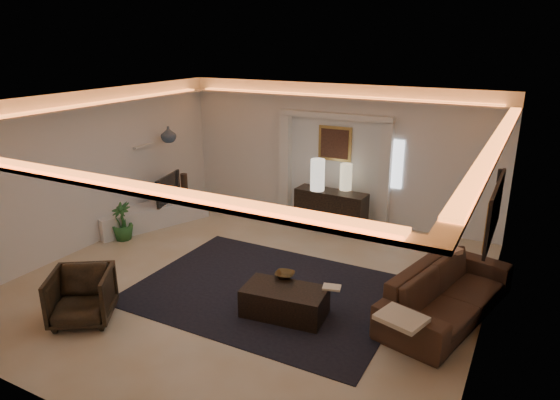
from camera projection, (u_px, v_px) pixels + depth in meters
The scene contains 33 objects.
floor at pixel (252, 280), 8.17m from camera, with size 7.00×7.00×0.00m, color beige.
ceiling at pixel (249, 102), 7.27m from camera, with size 7.00×7.00×0.00m, color white.
wall_back at pixel (335, 153), 10.66m from camera, with size 7.00×7.00×0.00m, color white.
wall_front at pixel (62, 295), 4.78m from camera, with size 7.00×7.00×0.00m, color white.
wall_left at pixel (90, 170), 9.28m from camera, with size 7.00×7.00×0.00m, color white.
wall_right at pixel (492, 237), 6.16m from camera, with size 7.00×7.00×0.00m, color white.
cove_soffit at pixel (249, 121), 7.36m from camera, with size 7.00×7.00×0.04m, color silver.
daylight_slit at pixel (397, 164), 10.07m from camera, with size 0.25×0.03×1.00m, color white.
area_rug at pixel (267, 291), 7.83m from camera, with size 4.00×3.00×0.01m, color black.
pilaster_left at pixel (285, 163), 11.20m from camera, with size 0.22×0.20×2.20m, color silver.
pilaster_right at pixel (385, 176), 10.17m from camera, with size 0.22×0.20×2.20m, color silver.
alcove_header at pixel (335, 116), 10.33m from camera, with size 2.52×0.20×0.12m, color silver.
painting_frame at pixel (335, 144), 10.57m from camera, with size 0.74×0.04×0.74m, color tan.
painting_canvas at pixel (334, 144), 10.55m from camera, with size 0.62×0.02×0.62m, color #4C2D1E.
art_panel_frame at pixel (495, 210), 6.35m from camera, with size 0.04×1.64×0.74m, color black.
art_panel_gold at pixel (493, 210), 6.36m from camera, with size 0.02×1.50×0.62m, color tan.
wall_sconce at pixel (501, 176), 7.99m from camera, with size 0.12×0.12×0.22m, color black.
wall_niche at pixel (144, 146), 10.37m from camera, with size 0.10×0.55×0.04m, color silver.
console at pixel (331, 208), 10.39m from camera, with size 1.51×0.47×0.75m, color black.
lamp_left at pixel (317, 176), 10.25m from camera, with size 0.29×0.29×0.66m, color white.
lamp_right at pixel (346, 175), 10.28m from camera, with size 0.25×0.25×0.55m, color beige.
media_ledge at pixel (153, 215), 10.50m from camera, with size 0.59×2.38×0.45m, color silver.
tv at pixel (164, 188), 10.58m from camera, with size 0.13×1.02×0.59m, color black.
figurine at pixel (184, 184), 11.28m from camera, with size 0.16×0.16×0.43m, color #3C2B20.
ginger_jar at pixel (168, 134), 10.56m from camera, with size 0.33×0.33×0.34m, color slate.
plant at pixel (122, 222), 9.72m from camera, with size 0.42×0.42×0.75m, color #285F2A.
sofa at pixel (448, 292), 7.04m from camera, with size 0.98×2.51×0.73m, color #3A2517.
throw_blanket at pixel (401, 318), 6.05m from camera, with size 0.55×0.45×0.06m, color #FFEACB.
throw_pillow at pixel (452, 262), 7.57m from camera, with size 0.11×0.38×0.38m, color tan.
coffee_table at pixel (285, 302), 7.10m from camera, with size 1.17×0.64×0.44m, color black.
bowl at pixel (285, 276), 7.36m from camera, with size 0.29×0.29×0.07m, color #412E16.
magazine at pixel (332, 288), 7.04m from camera, with size 0.25×0.18×0.03m, color beige.
armchair at pixel (82, 296), 6.92m from camera, with size 0.80×0.82×0.75m, color black.
Camera 1 is at (3.85, -6.28, 3.81)m, focal length 31.91 mm.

